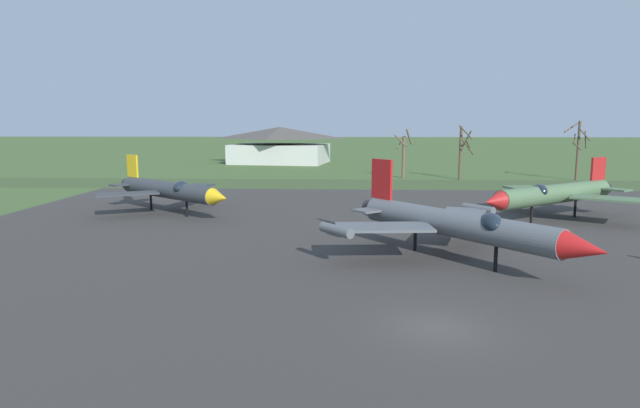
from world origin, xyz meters
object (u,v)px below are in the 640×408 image
Objects in this scene: jet_fighter_front_left at (554,194)px; info_placard_front_left at (509,233)px; visitor_building at (280,145)px; jet_fighter_front_right at (456,224)px; jet_fighter_rear_center at (170,190)px.

info_placard_front_left is (-6.27, -8.57, -1.75)m from jet_fighter_front_left.
jet_fighter_front_left is 73.42m from visitor_building.
jet_fighter_front_left is 0.70× the size of visitor_building.
visitor_building reaches higher than jet_fighter_front_left.
jet_fighter_front_left is 0.98× the size of jet_fighter_front_right.
jet_fighter_rear_center reaches higher than info_placard_front_left.
jet_fighter_rear_center is at bearing 176.54° from jet_fighter_front_left.
jet_fighter_rear_center is (-22.95, 16.32, -0.09)m from jet_fighter_front_right.
visitor_building is (2.45, 64.15, 1.42)m from jet_fighter_rear_center.
jet_fighter_front_left is 14.49× the size of info_placard_front_left.
visitor_building reaches higher than jet_fighter_rear_center.
jet_fighter_front_left is at bearing -64.43° from visitor_building.
info_placard_front_left is 0.05× the size of visitor_building.
jet_fighter_front_right is at bearing -75.71° from visitor_building.
jet_fighter_front_left is 1.09× the size of jet_fighter_rear_center.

